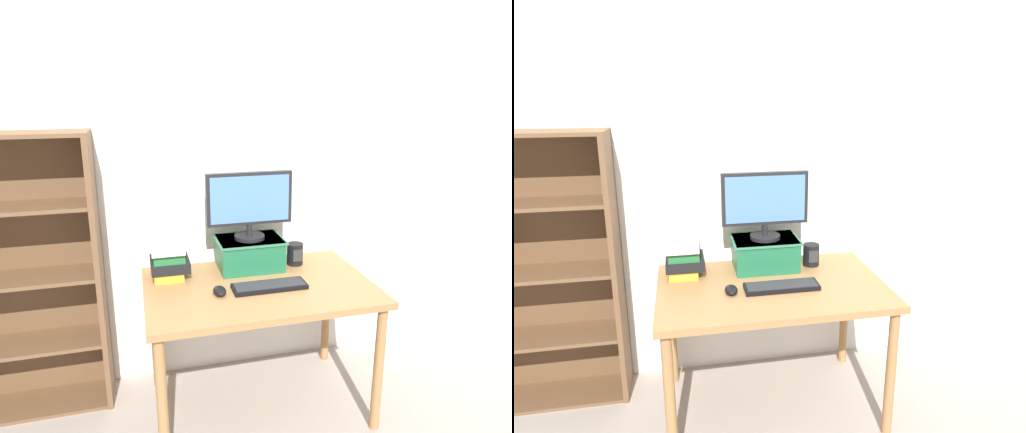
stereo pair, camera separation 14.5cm
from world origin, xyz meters
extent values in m
plane|color=#9E9389|center=(0.00, 0.00, 0.00)|extent=(12.00, 12.00, 0.00)
cube|color=silver|center=(0.00, 0.48, 1.30)|extent=(7.00, 0.08, 2.60)
cube|color=#9E7042|center=(0.00, 0.00, 0.71)|extent=(1.17, 0.76, 0.04)
cylinder|color=#9E7042|center=(-0.54, -0.33, 0.35)|extent=(0.05, 0.05, 0.70)
cylinder|color=#9E7042|center=(0.54, -0.33, 0.35)|extent=(0.05, 0.05, 0.70)
cylinder|color=#9E7042|center=(-0.54, 0.33, 0.35)|extent=(0.05, 0.05, 0.70)
cylinder|color=#9E7042|center=(0.54, 0.33, 0.35)|extent=(0.05, 0.05, 0.70)
cube|color=brown|center=(-0.80, 0.30, 0.76)|extent=(0.03, 0.28, 1.51)
cube|color=brown|center=(-1.22, 0.44, 0.76)|extent=(0.86, 0.01, 1.51)
cube|color=brown|center=(-1.22, 0.30, 0.01)|extent=(0.81, 0.27, 0.02)
cube|color=brown|center=(-1.22, 0.30, 0.39)|extent=(0.81, 0.27, 0.02)
cube|color=brown|center=(-1.22, 0.30, 0.77)|extent=(0.81, 0.27, 0.02)
cube|color=brown|center=(-1.22, 0.30, 1.14)|extent=(0.81, 0.27, 0.02)
cube|color=#1E6642|center=(0.01, 0.23, 0.82)|extent=(0.35, 0.26, 0.17)
cube|color=#337A56|center=(0.01, 0.23, 0.90)|extent=(0.37, 0.27, 0.01)
cylinder|color=black|center=(0.01, 0.23, 0.92)|extent=(0.17, 0.17, 0.02)
cylinder|color=black|center=(0.01, 0.23, 0.96)|extent=(0.03, 0.03, 0.06)
cube|color=black|center=(0.01, 0.23, 1.13)|extent=(0.48, 0.04, 0.29)
cube|color=#4C7AB7|center=(0.01, 0.21, 1.13)|extent=(0.44, 0.00, 0.26)
cube|color=black|center=(0.04, -0.06, 0.74)|extent=(0.38, 0.13, 0.02)
cube|color=#28282B|center=(0.04, -0.06, 0.76)|extent=(0.36, 0.11, 0.00)
ellipsoid|color=black|center=(-0.22, -0.07, 0.75)|extent=(0.06, 0.10, 0.04)
cube|color=gold|center=(-0.45, 0.22, 0.76)|extent=(0.15, 0.20, 0.05)
cube|color=black|center=(-0.44, 0.22, 0.81)|extent=(0.20, 0.22, 0.05)
cube|color=#236B38|center=(-0.44, 0.24, 0.86)|extent=(0.16, 0.23, 0.06)
cube|color=silver|center=(-0.45, 0.22, 0.91)|extent=(0.17, 0.24, 0.05)
cylinder|color=black|center=(0.27, 0.22, 0.79)|extent=(0.09, 0.09, 0.12)
cube|color=#2D2D30|center=(0.27, 0.17, 0.80)|extent=(0.06, 0.00, 0.07)
camera|label=1|loc=(-0.58, -2.10, 1.71)|focal=32.00mm
camera|label=2|loc=(-0.43, -2.14, 1.71)|focal=32.00mm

